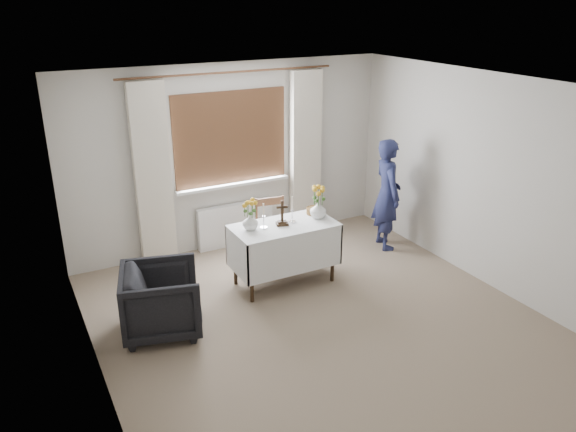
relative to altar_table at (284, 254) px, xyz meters
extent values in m
plane|color=gray|center=(-0.07, -1.09, -0.38)|extent=(5.00, 5.00, 0.00)
cube|color=white|center=(0.00, 0.00, 0.00)|extent=(1.24, 0.64, 0.76)
imported|color=black|center=(-1.60, -0.35, -0.02)|extent=(0.96, 0.95, 0.72)
imported|color=#21284F|center=(1.74, 0.30, 0.39)|extent=(0.50, 0.63, 1.53)
cube|color=silver|center=(-0.07, 1.33, -0.08)|extent=(1.10, 0.10, 0.60)
imported|color=silver|center=(-0.41, 0.06, 0.48)|extent=(0.22, 0.22, 0.19)
imported|color=silver|center=(0.47, 0.01, 0.48)|extent=(0.25, 0.25, 0.21)
cylinder|color=brown|center=(0.51, 0.15, 0.42)|extent=(0.24, 0.24, 0.08)
camera|label=1|loc=(-2.82, -5.42, 2.91)|focal=35.00mm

